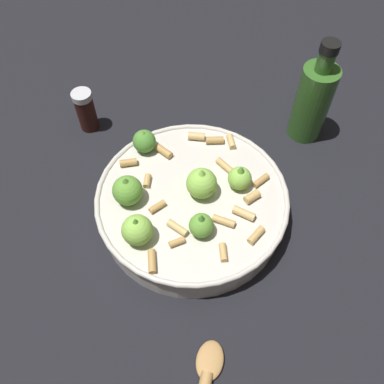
{
  "coord_description": "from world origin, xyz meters",
  "views": [
    {
      "loc": [
        0.12,
        -0.33,
        0.57
      ],
      "look_at": [
        0.0,
        0.0,
        0.06
      ],
      "focal_mm": 38.42,
      "sensor_mm": 36.0,
      "label": 1
    }
  ],
  "objects": [
    {
      "name": "ground_plane",
      "position": [
        0.0,
        0.0,
        0.0
      ],
      "size": [
        2.4,
        2.4,
        0.0
      ],
      "primitive_type": "plane",
      "color": "black"
    },
    {
      "name": "cooking_pan",
      "position": [
        -0.0,
        -0.0,
        0.03
      ],
      "size": [
        0.3,
        0.3,
        0.11
      ],
      "color": "beige",
      "rests_on": "ground"
    },
    {
      "name": "pepper_shaker",
      "position": [
        -0.25,
        0.12,
        0.04
      ],
      "size": [
        0.04,
        0.04,
        0.08
      ],
      "color": "#33140F",
      "rests_on": "ground"
    },
    {
      "name": "olive_oil_bottle",
      "position": [
        0.14,
        0.24,
        0.08
      ],
      "size": [
        0.06,
        0.06,
        0.19
      ],
      "color": "#336023",
      "rests_on": "ground"
    }
  ]
}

